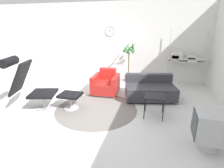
{
  "coord_description": "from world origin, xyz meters",
  "views": [
    {
      "loc": [
        1.4,
        -3.79,
        1.97
      ],
      "look_at": [
        0.35,
        0.31,
        0.55
      ],
      "focal_mm": 28.0,
      "sensor_mm": 36.0,
      "label": 1
    }
  ],
  "objects_px": {
    "ottoman": "(70,97)",
    "side_table": "(155,98)",
    "couch_low": "(150,90)",
    "armchair_red": "(106,84)",
    "shelf_unit": "(183,58)",
    "crt_television": "(210,129)",
    "potted_plant": "(129,63)",
    "lounge_chair": "(25,79)"
  },
  "relations": [
    {
      "from": "ottoman",
      "to": "shelf_unit",
      "type": "height_order",
      "value": "shelf_unit"
    },
    {
      "from": "side_table",
      "to": "crt_television",
      "type": "bearing_deg",
      "value": -44.57
    },
    {
      "from": "armchair_red",
      "to": "potted_plant",
      "type": "distance_m",
      "value": 1.5
    },
    {
      "from": "ottoman",
      "to": "side_table",
      "type": "xyz_separation_m",
      "value": [
        2.0,
        0.11,
        0.14
      ]
    },
    {
      "from": "couch_low",
      "to": "crt_television",
      "type": "distance_m",
      "value": 2.21
    },
    {
      "from": "armchair_red",
      "to": "couch_low",
      "type": "distance_m",
      "value": 1.32
    },
    {
      "from": "ottoman",
      "to": "armchair_red",
      "type": "xyz_separation_m",
      "value": [
        0.55,
        1.24,
        -0.03
      ]
    },
    {
      "from": "ottoman",
      "to": "crt_television",
      "type": "relative_size",
      "value": 0.79
    },
    {
      "from": "lounge_chair",
      "to": "side_table",
      "type": "relative_size",
      "value": 2.6
    },
    {
      "from": "side_table",
      "to": "shelf_unit",
      "type": "relative_size",
      "value": 0.27
    },
    {
      "from": "crt_television",
      "to": "shelf_unit",
      "type": "distance_m",
      "value": 3.5
    },
    {
      "from": "lounge_chair",
      "to": "armchair_red",
      "type": "relative_size",
      "value": 1.59
    },
    {
      "from": "armchair_red",
      "to": "potted_plant",
      "type": "bearing_deg",
      "value": -110.81
    },
    {
      "from": "side_table",
      "to": "crt_television",
      "type": "xyz_separation_m",
      "value": [
        0.91,
        -0.9,
        -0.08
      ]
    },
    {
      "from": "ottoman",
      "to": "side_table",
      "type": "relative_size",
      "value": 1.04
    },
    {
      "from": "armchair_red",
      "to": "shelf_unit",
      "type": "relative_size",
      "value": 0.44
    },
    {
      "from": "lounge_chair",
      "to": "shelf_unit",
      "type": "relative_size",
      "value": 0.7
    },
    {
      "from": "couch_low",
      "to": "side_table",
      "type": "relative_size",
      "value": 3.02
    },
    {
      "from": "couch_low",
      "to": "side_table",
      "type": "height_order",
      "value": "couch_low"
    },
    {
      "from": "armchair_red",
      "to": "shelf_unit",
      "type": "bearing_deg",
      "value": -149.83
    },
    {
      "from": "lounge_chair",
      "to": "potted_plant",
      "type": "height_order",
      "value": "potted_plant"
    },
    {
      "from": "ottoman",
      "to": "potted_plant",
      "type": "bearing_deg",
      "value": 68.59
    },
    {
      "from": "armchair_red",
      "to": "couch_low",
      "type": "bearing_deg",
      "value": 174.71
    },
    {
      "from": "side_table",
      "to": "potted_plant",
      "type": "relative_size",
      "value": 0.34
    },
    {
      "from": "side_table",
      "to": "potted_plant",
      "type": "xyz_separation_m",
      "value": [
        -0.98,
        2.49,
        0.25
      ]
    },
    {
      "from": "couch_low",
      "to": "potted_plant",
      "type": "bearing_deg",
      "value": -72.62
    },
    {
      "from": "ottoman",
      "to": "couch_low",
      "type": "distance_m",
      "value": 2.19
    },
    {
      "from": "side_table",
      "to": "shelf_unit",
      "type": "bearing_deg",
      "value": 71.78
    },
    {
      "from": "lounge_chair",
      "to": "shelf_unit",
      "type": "xyz_separation_m",
      "value": [
        3.83,
        2.94,
        0.18
      ]
    },
    {
      "from": "lounge_chair",
      "to": "side_table",
      "type": "bearing_deg",
      "value": 81.79
    },
    {
      "from": "ottoman",
      "to": "crt_television",
      "type": "distance_m",
      "value": 3.02
    },
    {
      "from": "couch_low",
      "to": "armchair_red",
      "type": "bearing_deg",
      "value": -16.37
    },
    {
      "from": "crt_television",
      "to": "shelf_unit",
      "type": "height_order",
      "value": "shelf_unit"
    },
    {
      "from": "shelf_unit",
      "to": "lounge_chair",
      "type": "bearing_deg",
      "value": -142.51
    },
    {
      "from": "shelf_unit",
      "to": "crt_television",
      "type": "bearing_deg",
      "value": -88.8
    },
    {
      "from": "lounge_chair",
      "to": "crt_television",
      "type": "xyz_separation_m",
      "value": [
        3.9,
        -0.51,
        -0.4
      ]
    },
    {
      "from": "armchair_red",
      "to": "potted_plant",
      "type": "xyz_separation_m",
      "value": [
        0.48,
        1.36,
        0.42
      ]
    },
    {
      "from": "armchair_red",
      "to": "shelf_unit",
      "type": "height_order",
      "value": "shelf_unit"
    },
    {
      "from": "lounge_chair",
      "to": "side_table",
      "type": "xyz_separation_m",
      "value": [
        2.99,
        0.39,
        -0.32
      ]
    },
    {
      "from": "crt_television",
      "to": "lounge_chair",
      "type": "bearing_deg",
      "value": 84.29
    },
    {
      "from": "lounge_chair",
      "to": "couch_low",
      "type": "relative_size",
      "value": 0.86
    },
    {
      "from": "lounge_chair",
      "to": "side_table",
      "type": "distance_m",
      "value": 3.03
    }
  ]
}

